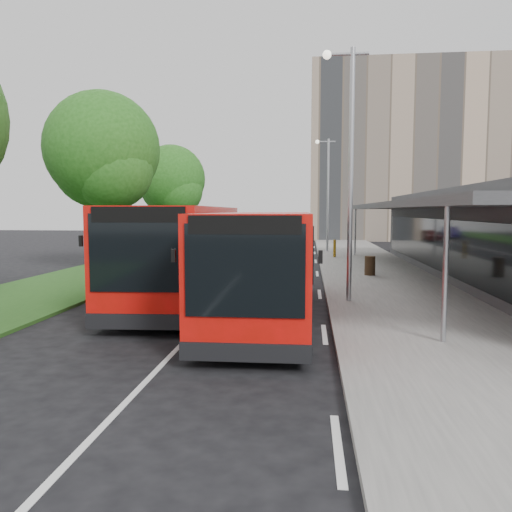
{
  "coord_description": "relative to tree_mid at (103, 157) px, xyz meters",
  "views": [
    {
      "loc": [
        2.9,
        -14.3,
        3.07
      ],
      "look_at": [
        1.07,
        2.83,
        1.5
      ],
      "focal_mm": 35.0,
      "sensor_mm": 36.0,
      "label": 1
    }
  ],
  "objects": [
    {
      "name": "lamp_post_far",
      "position": [
        11.13,
        12.95,
        -0.93
      ],
      "size": [
        1.44,
        0.28,
        8.0
      ],
      "color": "#97999F",
      "rests_on": "pavement"
    },
    {
      "name": "tree_mid",
      "position": [
        0.0,
        0.0,
        0.0
      ],
      "size": [
        5.44,
        5.44,
        8.75
      ],
      "color": "#2F2113",
      "rests_on": "ground"
    },
    {
      "name": "lamp_post_near",
      "position": [
        11.13,
        -7.05,
        -0.93
      ],
      "size": [
        1.44,
        0.28,
        8.0
      ],
      "color": "#97999F",
      "rests_on": "pavement"
    },
    {
      "name": "car_near",
      "position": [
        8.78,
        29.04,
        -5.05
      ],
      "size": [
        1.9,
        3.68,
        1.2
      ],
      "primitive_type": "imported",
      "rotation": [
        0.0,
        0.0,
        -0.14
      ],
      "color": "#5C0D0F",
      "rests_on": "ground"
    },
    {
      "name": "pavement",
      "position": [
        13.01,
        10.95,
        -5.57
      ],
      "size": [
        5.0,
        80.0,
        0.15
      ],
      "primitive_type": "cube",
      "color": "slate",
      "rests_on": "ground"
    },
    {
      "name": "station_building",
      "position": [
        17.87,
        -1.05,
        -3.61
      ],
      "size": [
        7.7,
        26.0,
        4.0
      ],
      "color": "#303033",
      "rests_on": "ground"
    },
    {
      "name": "bus_second",
      "position": [
        5.62,
        -6.41,
        -4.01
      ],
      "size": [
        3.48,
        11.41,
        3.19
      ],
      "rotation": [
        0.0,
        0.0,
        0.05
      ],
      "color": "red",
      "rests_on": "ground"
    },
    {
      "name": "kerb_dashes",
      "position": [
        10.31,
        9.95,
        -5.64
      ],
      "size": [
        0.12,
        56.0,
        0.01
      ],
      "color": "silver",
      "rests_on": "ground"
    },
    {
      "name": "bus_main",
      "position": [
        8.66,
        -8.95,
        -4.11
      ],
      "size": [
        2.89,
        10.68,
        3.01
      ],
      "rotation": [
        0.0,
        0.0,
        0.01
      ],
      "color": "red",
      "rests_on": "ground"
    },
    {
      "name": "litter_bin",
      "position": [
        12.67,
        -0.43,
        -5.07
      ],
      "size": [
        0.57,
        0.57,
        0.86
      ],
      "primitive_type": "cylinder",
      "rotation": [
        0.0,
        0.0,
        0.22
      ],
      "color": "#352515",
      "rests_on": "pavement"
    },
    {
      "name": "ground",
      "position": [
        7.01,
        -9.05,
        -5.65
      ],
      "size": [
        120.0,
        120.0,
        0.0
      ],
      "primitive_type": "plane",
      "color": "black",
      "rests_on": "ground"
    },
    {
      "name": "car_far",
      "position": [
        5.22,
        34.66,
        -5.01
      ],
      "size": [
        1.54,
        3.94,
        1.28
      ],
      "primitive_type": "imported",
      "rotation": [
        0.0,
        0.0,
        0.05
      ],
      "color": "navy",
      "rests_on": "ground"
    },
    {
      "name": "tree_far",
      "position": [
        0.0,
        12.0,
        -0.63
      ],
      "size": [
        4.84,
        4.84,
        7.77
      ],
      "color": "#2F2113",
      "rests_on": "ground"
    },
    {
      "name": "lane_centre_line",
      "position": [
        7.01,
        5.95,
        -5.64
      ],
      "size": [
        0.12,
        70.0,
        0.01
      ],
      "primitive_type": "cube",
      "color": "silver",
      "rests_on": "ground"
    },
    {
      "name": "grass_verge",
      "position": [
        0.01,
        10.95,
        -5.6
      ],
      "size": [
        5.0,
        80.0,
        0.1
      ],
      "primitive_type": "cube",
      "color": "#1F4917",
      "rests_on": "ground"
    },
    {
      "name": "bollard",
      "position": [
        11.51,
        8.38,
        -4.96
      ],
      "size": [
        0.21,
        0.21,
        1.08
      ],
      "primitive_type": "cylinder",
      "rotation": [
        0.0,
        0.0,
        0.25
      ],
      "color": "#FFAD0D",
      "rests_on": "pavement"
    },
    {
      "name": "office_block",
      "position": [
        21.01,
        32.95,
        3.35
      ],
      "size": [
        22.0,
        12.0,
        18.0
      ],
      "primitive_type": "cube",
      "color": "tan",
      "rests_on": "ground"
    }
  ]
}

